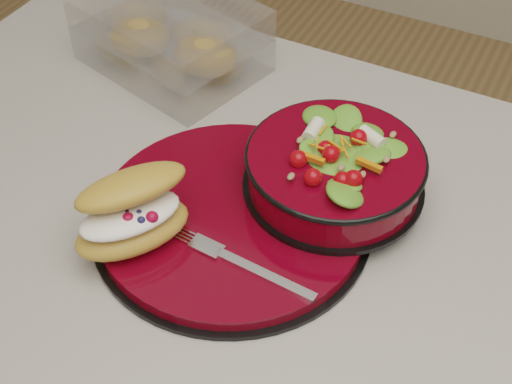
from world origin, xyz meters
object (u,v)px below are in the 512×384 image
at_px(croissant, 134,213).
at_px(salad_bowl, 335,165).
at_px(pastry_box, 171,37).
at_px(dinner_plate, 232,217).
at_px(fork, 247,266).

bearing_deg(croissant, salad_bowl, -9.96).
relative_size(salad_bowl, pastry_box, 0.76).
relative_size(dinner_plate, croissant, 2.01).
relative_size(fork, pastry_box, 0.54).
distance_m(dinner_plate, salad_bowl, 0.13).
xyz_separation_m(salad_bowl, pastry_box, (-0.31, 0.15, -0.01)).
height_order(salad_bowl, pastry_box, salad_bowl).
relative_size(salad_bowl, fork, 1.40).
bearing_deg(pastry_box, croissant, -49.29).
relative_size(dinner_plate, pastry_box, 1.15).
xyz_separation_m(salad_bowl, fork, (-0.03, -0.15, -0.03)).
relative_size(dinner_plate, salad_bowl, 1.52).
bearing_deg(dinner_plate, salad_bowl, 45.61).
height_order(croissant, fork, croissant).
height_order(fork, pastry_box, pastry_box).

